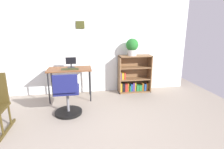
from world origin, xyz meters
TOP-DOWN VIEW (x-y plane):
  - ground_plane at (0.00, 0.00)m, footprint 6.24×6.24m
  - wall_back at (-0.00, 2.15)m, footprint 5.20×0.12m
  - desk at (-0.42, 1.69)m, footprint 0.97×0.51m
  - monitor at (-0.38, 1.77)m, footprint 0.23×0.17m
  - keyboard at (-0.40, 1.59)m, footprint 0.37×0.13m
  - office_chair at (-0.43, 0.88)m, footprint 0.52×0.55m
  - bookshelf_low at (1.16, 1.95)m, footprint 0.83×0.30m
  - potted_plant_on_shelf at (1.09, 1.90)m, footprint 0.30×0.30m

SIDE VIEW (x-z plane):
  - ground_plane at x=0.00m, z-range 0.00..0.00m
  - office_chair at x=-0.43m, z-range -0.05..0.79m
  - bookshelf_low at x=1.16m, z-range -0.07..0.88m
  - desk at x=-0.42m, z-range 0.30..1.03m
  - keyboard at x=-0.40m, z-range 0.73..0.75m
  - monitor at x=-0.38m, z-range 0.72..0.96m
  - wall_back at x=0.00m, z-range 0.00..2.32m
  - potted_plant_on_shelf at x=1.09m, z-range 0.97..1.38m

